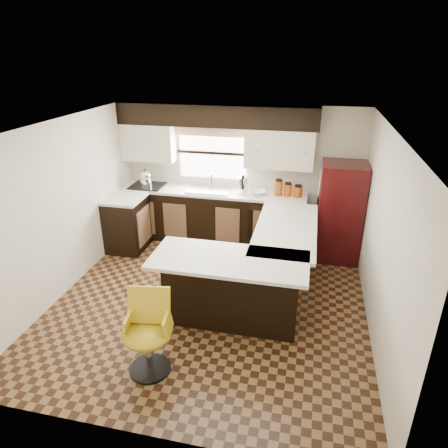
% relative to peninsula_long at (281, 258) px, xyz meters
% --- Properties ---
extents(floor, '(4.40, 4.40, 0.00)m').
position_rel_peninsula_long_xyz_m(floor, '(-0.90, -0.62, -0.45)').
color(floor, '#49301A').
rests_on(floor, ground).
extents(ceiling, '(4.40, 4.40, 0.00)m').
position_rel_peninsula_long_xyz_m(ceiling, '(-0.90, -0.62, 1.95)').
color(ceiling, silver).
rests_on(ceiling, wall_back).
extents(wall_back, '(4.40, 0.00, 4.40)m').
position_rel_peninsula_long_xyz_m(wall_back, '(-0.90, 1.58, 0.75)').
color(wall_back, beige).
rests_on(wall_back, floor).
extents(wall_front, '(4.40, 0.00, 4.40)m').
position_rel_peninsula_long_xyz_m(wall_front, '(-0.90, -2.83, 0.75)').
color(wall_front, beige).
rests_on(wall_front, floor).
extents(wall_left, '(0.00, 4.40, 4.40)m').
position_rel_peninsula_long_xyz_m(wall_left, '(-3.00, -0.62, 0.75)').
color(wall_left, beige).
rests_on(wall_left, floor).
extents(wall_right, '(0.00, 4.40, 4.40)m').
position_rel_peninsula_long_xyz_m(wall_right, '(1.20, -0.62, 0.75)').
color(wall_right, beige).
rests_on(wall_right, floor).
extents(base_cab_back, '(3.30, 0.60, 0.90)m').
position_rel_peninsula_long_xyz_m(base_cab_back, '(-1.35, 1.28, 0.00)').
color(base_cab_back, black).
rests_on(base_cab_back, floor).
extents(base_cab_left, '(0.60, 0.70, 0.90)m').
position_rel_peninsula_long_xyz_m(base_cab_left, '(-2.70, 0.62, 0.00)').
color(base_cab_left, black).
rests_on(base_cab_left, floor).
extents(counter_back, '(3.30, 0.60, 0.04)m').
position_rel_peninsula_long_xyz_m(counter_back, '(-1.35, 1.28, 0.47)').
color(counter_back, silver).
rests_on(counter_back, base_cab_back).
extents(counter_left, '(0.60, 0.70, 0.04)m').
position_rel_peninsula_long_xyz_m(counter_left, '(-2.70, 0.62, 0.47)').
color(counter_left, silver).
rests_on(counter_left, base_cab_left).
extents(soffit, '(3.40, 0.35, 0.36)m').
position_rel_peninsula_long_xyz_m(soffit, '(-1.30, 1.40, 1.77)').
color(soffit, black).
rests_on(soffit, wall_back).
extents(upper_cab_left, '(0.94, 0.35, 0.64)m').
position_rel_peninsula_long_xyz_m(upper_cab_left, '(-2.52, 1.40, 1.27)').
color(upper_cab_left, beige).
rests_on(upper_cab_left, wall_back).
extents(upper_cab_right, '(1.14, 0.35, 0.64)m').
position_rel_peninsula_long_xyz_m(upper_cab_right, '(-0.22, 1.40, 1.27)').
color(upper_cab_right, beige).
rests_on(upper_cab_right, wall_back).
extents(window_pane, '(1.20, 0.02, 0.90)m').
position_rel_peninsula_long_xyz_m(window_pane, '(-1.40, 1.56, 1.10)').
color(window_pane, white).
rests_on(window_pane, wall_back).
extents(valance, '(1.30, 0.06, 0.18)m').
position_rel_peninsula_long_xyz_m(valance, '(-1.40, 1.52, 1.49)').
color(valance, '#D19B93').
rests_on(valance, wall_back).
extents(sink, '(0.75, 0.45, 0.03)m').
position_rel_peninsula_long_xyz_m(sink, '(-1.40, 1.25, 0.51)').
color(sink, '#B2B2B7').
rests_on(sink, counter_back).
extents(dishwasher, '(0.58, 0.03, 0.78)m').
position_rel_peninsula_long_xyz_m(dishwasher, '(-0.35, 0.99, -0.02)').
color(dishwasher, black).
rests_on(dishwasher, floor).
extents(cooktop, '(0.58, 0.50, 0.02)m').
position_rel_peninsula_long_xyz_m(cooktop, '(-2.55, 1.25, 0.51)').
color(cooktop, black).
rests_on(cooktop, counter_back).
extents(peninsula_long, '(0.60, 1.95, 0.90)m').
position_rel_peninsula_long_xyz_m(peninsula_long, '(0.00, 0.00, 0.00)').
color(peninsula_long, black).
rests_on(peninsula_long, floor).
extents(peninsula_return, '(1.65, 0.60, 0.90)m').
position_rel_peninsula_long_xyz_m(peninsula_return, '(-0.53, -0.97, 0.00)').
color(peninsula_return, black).
rests_on(peninsula_return, floor).
extents(counter_pen_long, '(0.84, 1.95, 0.04)m').
position_rel_peninsula_long_xyz_m(counter_pen_long, '(0.05, 0.00, 0.47)').
color(counter_pen_long, silver).
rests_on(counter_pen_long, peninsula_long).
extents(counter_pen_return, '(1.89, 0.84, 0.04)m').
position_rel_peninsula_long_xyz_m(counter_pen_return, '(-0.55, -1.06, 0.47)').
color(counter_pen_return, silver).
rests_on(counter_pen_return, peninsula_return).
extents(refrigerator, '(0.69, 0.67, 1.62)m').
position_rel_peninsula_long_xyz_m(refrigerator, '(0.83, 1.08, 0.36)').
color(refrigerator, '#320809').
rests_on(refrigerator, floor).
extents(bar_chair, '(0.57, 0.57, 0.93)m').
position_rel_peninsula_long_xyz_m(bar_chair, '(-1.22, -2.05, 0.02)').
color(bar_chair, gold).
rests_on(bar_chair, floor).
extents(kettle, '(0.22, 0.22, 0.30)m').
position_rel_peninsula_long_xyz_m(kettle, '(-2.57, 1.26, 0.67)').
color(kettle, silver).
rests_on(kettle, cooktop).
extents(percolator, '(0.15, 0.15, 0.28)m').
position_rel_peninsula_long_xyz_m(percolator, '(-0.80, 1.28, 0.64)').
color(percolator, silver).
rests_on(percolator, counter_back).
extents(mixing_bowl, '(0.31, 0.31, 0.06)m').
position_rel_peninsula_long_xyz_m(mixing_bowl, '(-0.54, 1.28, 0.53)').
color(mixing_bowl, white).
rests_on(mixing_bowl, counter_back).
extents(canister_large, '(0.14, 0.14, 0.25)m').
position_rel_peninsula_long_xyz_m(canister_large, '(-0.19, 1.30, 0.62)').
color(canister_large, '#9A3F0B').
rests_on(canister_large, counter_back).
extents(canister_med, '(0.13, 0.13, 0.21)m').
position_rel_peninsula_long_xyz_m(canister_med, '(-0.03, 1.30, 0.60)').
color(canister_med, '#9A3F0B').
rests_on(canister_med, counter_back).
extents(canister_small, '(0.14, 0.14, 0.18)m').
position_rel_peninsula_long_xyz_m(canister_small, '(0.14, 1.30, 0.58)').
color(canister_small, '#9A3F0B').
rests_on(canister_small, counter_back).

